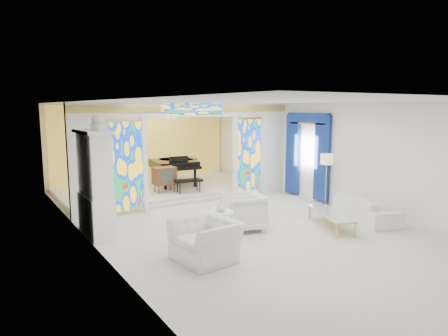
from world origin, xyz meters
TOP-DOWN VIEW (x-y plane):
  - floor at (0.00, 0.00)m, footprint 12.00×12.00m
  - ceiling at (0.00, 0.00)m, footprint 7.00×12.00m
  - wall_back at (0.00, 6.00)m, footprint 7.00×0.02m
  - wall_left at (-3.50, 0.00)m, footprint 0.02×12.00m
  - wall_right at (3.50, 0.00)m, footprint 0.02×12.00m
  - partition_wall at (0.00, 2.00)m, footprint 7.00×0.22m
  - stained_glass_left at (-2.03, 1.89)m, footprint 0.90×0.04m
  - stained_glass_right at (2.03, 1.89)m, footprint 0.90×0.04m
  - stained_glass_transom at (0.00, 1.89)m, footprint 2.00×0.04m
  - alcove_platform at (0.00, 4.10)m, footprint 6.80×3.80m
  - gold_curtain_back at (0.00, 5.88)m, footprint 6.70×0.10m
  - chandelier at (0.20, 4.00)m, footprint 0.48×0.48m
  - blue_drapes at (3.40, 0.70)m, footprint 0.14×1.85m
  - china_cabinet at (-3.22, 0.60)m, footprint 0.56×1.46m
  - armchair_left at (-1.90, -2.08)m, footprint 1.14×1.27m
  - armchair_right at (-0.20, -0.92)m, footprint 1.18×1.16m
  - sofa at (2.95, -1.96)m, footprint 1.50×2.22m
  - side_table at (-1.07, -1.33)m, footprint 0.62×0.62m
  - vase at (-1.07, -1.33)m, footprint 0.25×0.25m
  - coffee_table at (1.63, -1.96)m, footprint 1.13×1.75m
  - floor_lamp at (3.20, -0.32)m, footprint 0.44×0.44m
  - grand_piano at (0.57, 4.23)m, footprint 1.87×2.72m
  - tv_console at (-0.35, 3.22)m, footprint 0.70×0.49m

SIDE VIEW (x-z plane):
  - floor at x=0.00m, z-range 0.00..0.00m
  - alcove_platform at x=0.00m, z-range 0.00..0.18m
  - sofa at x=2.95m, z-range 0.00..0.60m
  - coffee_table at x=1.63m, z-range 0.16..0.53m
  - armchair_left at x=-1.90m, z-range 0.00..0.76m
  - side_table at x=-1.07m, z-range 0.10..0.75m
  - armchair_right at x=-0.20m, z-range 0.00..0.86m
  - tv_console at x=-0.35m, z-range 0.30..1.11m
  - vase at x=-1.07m, z-range 0.66..0.87m
  - grand_piano at x=0.57m, z-range 0.37..1.43m
  - china_cabinet at x=-3.22m, z-range -0.19..2.53m
  - stained_glass_left at x=-2.03m, z-range 0.10..2.50m
  - stained_glass_right at x=2.03m, z-range 0.10..2.50m
  - floor_lamp at x=3.20m, z-range 0.54..2.07m
  - wall_back at x=0.00m, z-range 0.00..3.00m
  - wall_left at x=-3.50m, z-range 0.00..3.00m
  - wall_right at x=3.50m, z-range 0.00..3.00m
  - gold_curtain_back at x=0.00m, z-range 0.05..2.95m
  - blue_drapes at x=3.40m, z-range 0.25..2.90m
  - partition_wall at x=0.00m, z-range 0.15..3.15m
  - chandelier at x=0.20m, z-range 2.40..2.70m
  - stained_glass_transom at x=0.00m, z-range 2.65..2.99m
  - ceiling at x=0.00m, z-range 2.99..3.01m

